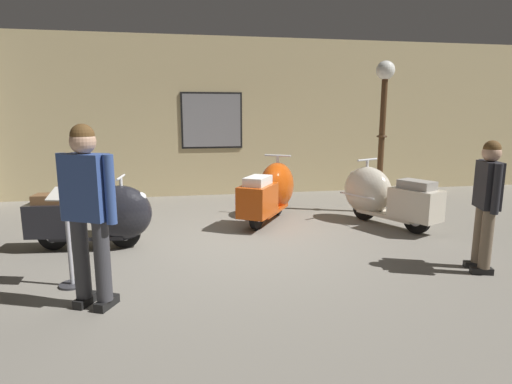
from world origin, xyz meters
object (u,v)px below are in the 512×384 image
Objects in this scene: scooter_0 at (101,216)px; scooter_1 at (271,191)px; visitor_0 at (487,197)px; info_stanchion at (69,246)px; lamppost at (383,121)px; scooter_2 at (381,195)px; visitor_1 at (88,204)px.

scooter_1 reaches higher than scooter_0.
scooter_1 is at bearing 29.08° from scooter_0.
visitor_0 reaches higher than info_stanchion.
visitor_0 reaches higher than scooter_1.
visitor_0 is (-0.19, -3.06, -0.82)m from lamppost.
lamppost reaches higher than scooter_2.
scooter_0 is at bearing 70.98° from scooter_2.
visitor_0 is at bearing -114.81° from scooter_1.
visitor_1 reaches higher than visitor_0.
info_stanchion is at bearing -151.67° from lamppost.
scooter_2 is (1.76, -0.67, -0.01)m from scooter_1.
scooter_1 is at bearing -176.25° from lamppost.
visitor_1 is at bearing 94.14° from scooter_2.
scooter_1 is at bearing 43.33° from scooter_2.
visitor_1 is (0.25, -1.89, 0.57)m from scooter_0.
info_stanchion is at bearing -89.11° from scooter_0.
scooter_2 is at bearing -114.38° from lamppost.
info_stanchion is (-4.55, -1.84, -0.05)m from scooter_2.
lamppost is at bearing -54.68° from scooter_1.
scooter_0 is 5.16m from lamppost.
scooter_0 is 1.56× the size of info_stanchion.
info_stanchion is at bearing 12.32° from visitor_0.
visitor_1 is at bearing 173.16° from scooter_1.
scooter_0 is 0.61× the size of lamppost.
visitor_1 reaches higher than info_stanchion.
scooter_1 reaches higher than info_stanchion.
lamppost is at bearing -76.30° from visitor_0.
lamppost reaches higher than scooter_1.
scooter_0 is at bearing -3.17° from visitor_0.
scooter_1 is 1.88m from scooter_2.
scooter_1 is 1.04× the size of visitor_1.
scooter_1 is at bearing -12.39° from visitor_1.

